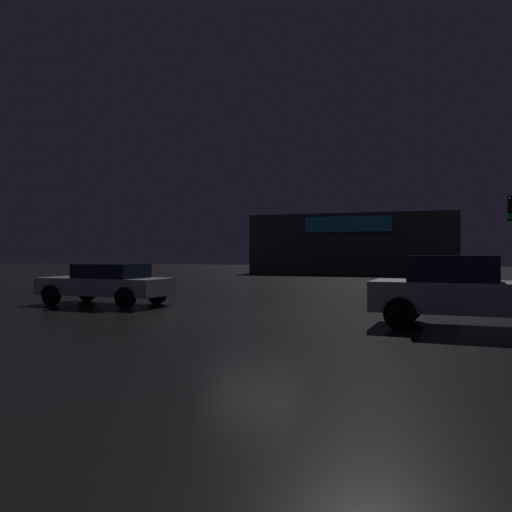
{
  "coord_description": "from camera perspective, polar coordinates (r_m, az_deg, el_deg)",
  "views": [
    {
      "loc": [
        4.97,
        -13.77,
        1.68
      ],
      "look_at": [
        -1.8,
        5.38,
        1.58
      ],
      "focal_mm": 37.78,
      "sensor_mm": 36.0,
      "label": 1
    }
  ],
  "objects": [
    {
      "name": "store_building",
      "position": [
        48.08,
        10.61,
        1.23
      ],
      "size": [
        16.88,
        9.18,
        4.94
      ],
      "color": "#4C4742",
      "rests_on": "ground"
    },
    {
      "name": "car_near",
      "position": [
        18.34,
        -15.56,
        -2.76
      ],
      "size": [
        4.49,
        2.15,
        1.34
      ],
      "color": "#B7B7BF",
      "rests_on": "ground"
    },
    {
      "name": "car_far",
      "position": [
        13.06,
        21.23,
        -3.47
      ],
      "size": [
        4.32,
        2.07,
        1.63
      ],
      "color": "#B7B7BF",
      "rests_on": "ground"
    },
    {
      "name": "ground_plane",
      "position": [
        14.74,
        -0.38,
        -6.27
      ],
      "size": [
        120.0,
        120.0,
        0.0
      ],
      "primitive_type": "plane",
      "color": "black"
    }
  ]
}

